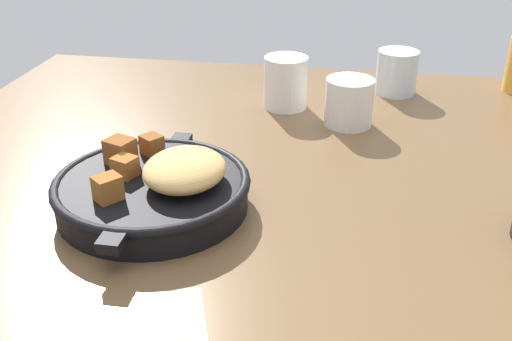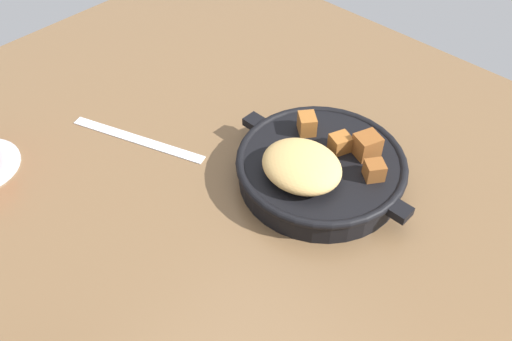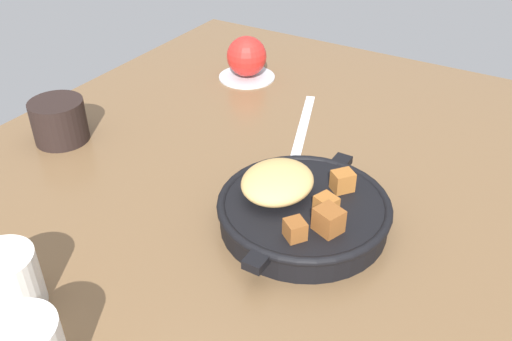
% 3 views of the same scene
% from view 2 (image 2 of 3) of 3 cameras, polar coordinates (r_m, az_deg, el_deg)
% --- Properties ---
extents(ground_plane, '(1.20, 0.98, 0.02)m').
position_cam_2_polar(ground_plane, '(0.72, 0.43, -4.07)').
color(ground_plane, brown).
extents(cast_iron_skillet, '(0.27, 0.23, 0.07)m').
position_cam_2_polar(cast_iron_skillet, '(0.73, 6.67, 0.38)').
color(cast_iron_skillet, black).
rests_on(cast_iron_skillet, ground_plane).
extents(butter_knife, '(0.21, 0.09, 0.00)m').
position_cam_2_polar(butter_knife, '(0.82, -12.39, 3.25)').
color(butter_knife, silver).
rests_on(butter_knife, ground_plane).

